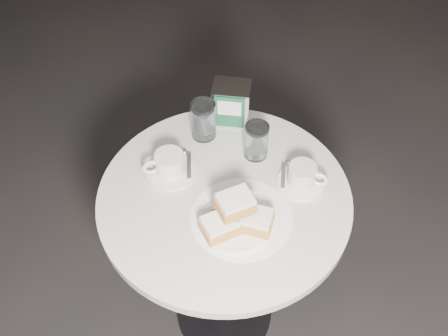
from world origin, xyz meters
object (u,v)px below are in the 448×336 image
Objects in this scene: water_glass_right at (256,141)px; napkin_dispenser at (231,103)px; water_glass_left at (203,120)px; cafe_table at (224,234)px; beignet_plate at (236,216)px; coffee_cup_left at (169,165)px; coffee_cup_right at (302,177)px.

napkin_dispenser is at bearing 112.40° from water_glass_right.
water_glass_left is 1.08× the size of water_glass_right.
cafe_table is 3.68× the size of beignet_plate.
water_glass_left reaches higher than coffee_cup_left.
water_glass_right is at bearing 55.41° from cafe_table.
coffee_cup_left reaches higher than coffee_cup_right.
water_glass_right is 0.16m from napkin_dispenser.
beignet_plate is 0.26m from water_glass_right.
beignet_plate is 1.17× the size of coffee_cup_left.
coffee_cup_left is 0.26m from water_glass_right.
coffee_cup_left reaches higher than cafe_table.
coffee_cup_right is 0.17m from water_glass_right.
cafe_table is 6.18× the size of water_glass_left.
coffee_cup_right is 0.33m from napkin_dispenser.
water_glass_left is 0.17m from water_glass_right.
water_glass_right is (0.15, -0.09, -0.00)m from water_glass_left.
water_glass_left is 0.92× the size of napkin_dispenser.
beignet_plate is at bearing -106.74° from water_glass_right.
water_glass_right reaches higher than coffee_cup_right.
coffee_cup_right is 1.33× the size of napkin_dispenser.
water_glass_left is at bearing 102.38° from beignet_plate.
coffee_cup_right is (0.22, 0.03, 0.23)m from cafe_table.
coffee_cup_right is at bearing 6.86° from cafe_table.
water_glass_left reaches higher than water_glass_right.
napkin_dispenser reaches higher than coffee_cup_right.
water_glass_left is (-0.05, 0.23, 0.26)m from cafe_table.
beignet_plate reaches higher than coffee_cup_right.
coffee_cup_left is at bearing 132.46° from beignet_plate.
water_glass_left is at bearing -133.26° from napkin_dispenser.
water_glass_right is at bearing -1.30° from coffee_cup_left.
water_glass_left is at bearing 102.22° from cafe_table.
beignet_plate is 0.40m from napkin_dispenser.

